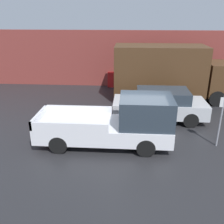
% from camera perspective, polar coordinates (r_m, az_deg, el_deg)
% --- Properties ---
extents(ground_plane, '(60.00, 60.00, 0.00)m').
position_cam_1_polar(ground_plane, '(10.96, 5.58, -7.16)').
color(ground_plane, '#232326').
extents(building_wall, '(28.00, 0.15, 4.11)m').
position_cam_1_polar(building_wall, '(18.94, 5.23, 11.93)').
color(building_wall, brown).
rests_on(building_wall, ground).
extents(pickup_truck, '(5.61, 2.02, 2.15)m').
position_cam_1_polar(pickup_truck, '(10.43, 1.31, -2.53)').
color(pickup_truck, silver).
rests_on(pickup_truck, ground).
extents(car, '(4.75, 1.96, 1.62)m').
position_cam_1_polar(car, '(13.19, 10.91, 1.70)').
color(car, '#B7BABF').
rests_on(car, ground).
extents(delivery_truck, '(7.28, 2.46, 3.42)m').
position_cam_1_polar(delivery_truck, '(16.24, 12.76, 9.01)').
color(delivery_truck, '#472D19').
rests_on(delivery_truck, ground).
extents(parking_sign, '(0.30, 0.07, 2.27)m').
position_cam_1_polar(parking_sign, '(11.09, 23.64, -1.27)').
color(parking_sign, gray).
rests_on(parking_sign, ground).
extents(newspaper_box, '(0.45, 0.40, 1.11)m').
position_cam_1_polar(newspaper_box, '(18.99, -0.28, 7.41)').
color(newspaper_box, red).
rests_on(newspaper_box, ground).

